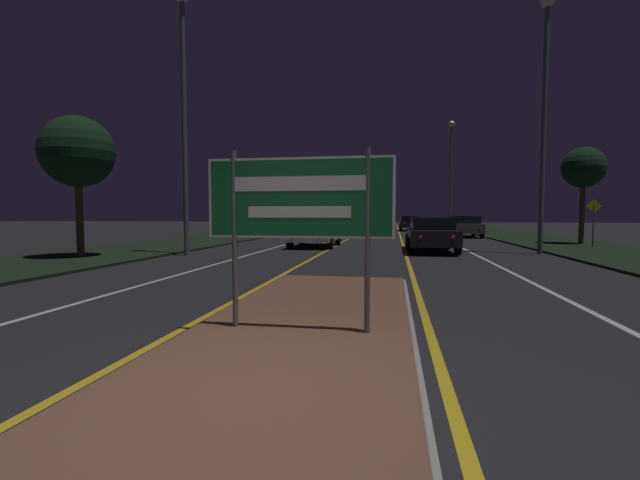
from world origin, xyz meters
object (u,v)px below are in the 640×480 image
(streetlight_right_far, at_px, (451,157))
(warning_sign, at_px, (594,218))
(car_receding_2, at_px, (410,223))
(streetlight_right_near, at_px, (545,88))
(car_approaching_0, at_px, (315,231))
(highway_sign, at_px, (299,204))
(car_receding_1, at_px, (464,226))
(streetlight_left_near, at_px, (183,76))
(car_receding_0, at_px, (431,233))

(streetlight_right_far, relative_size, warning_sign, 4.98)
(car_receding_2, distance_m, warning_sign, 20.90)
(streetlight_right_near, height_order, streetlight_right_far, streetlight_right_far)
(car_approaching_0, distance_m, warning_sign, 12.30)
(car_receding_2, bearing_deg, highway_sign, -94.28)
(car_receding_1, relative_size, car_approaching_0, 1.11)
(warning_sign, bearing_deg, streetlight_right_near, -136.23)
(streetlight_left_near, relative_size, car_receding_2, 2.16)
(car_receding_1, height_order, car_approaching_0, car_receding_1)
(streetlight_left_near, relative_size, car_receding_0, 2.00)
(car_receding_0, distance_m, warning_sign, 7.56)
(streetlight_right_near, distance_m, car_receding_0, 6.83)
(warning_sign, bearing_deg, car_receding_0, -160.97)
(highway_sign, bearing_deg, warning_sign, 57.54)
(streetlight_right_near, xyz_separation_m, car_receding_0, (-4.02, 0.51, -5.50))
(highway_sign, relative_size, car_receding_2, 0.52)
(car_receding_2, distance_m, car_approaching_0, 20.99)
(streetlight_right_far, distance_m, car_receding_1, 14.50)
(streetlight_left_near, height_order, streetlight_right_near, streetlight_right_near)
(highway_sign, bearing_deg, car_receding_0, 78.36)
(highway_sign, xyz_separation_m, streetlight_right_far, (6.53, 37.86, 5.38))
(car_approaching_0, height_order, warning_sign, warning_sign)
(warning_sign, bearing_deg, car_approaching_0, -176.56)
(car_receding_1, xyz_separation_m, car_approaching_0, (-8.32, -10.17, 0.00))
(car_receding_0, height_order, car_approaching_0, car_receding_0)
(car_receding_0, height_order, car_receding_2, car_receding_0)
(streetlight_left_near, bearing_deg, streetlight_right_near, 12.17)
(car_receding_0, height_order, car_receding_1, car_receding_1)
(highway_sign, xyz_separation_m, car_receding_1, (5.84, 24.82, -0.91))
(car_receding_1, height_order, car_receding_2, car_receding_1)
(streetlight_right_far, height_order, car_receding_1, streetlight_right_far)
(highway_sign, distance_m, car_receding_0, 13.23)
(streetlight_right_far, bearing_deg, car_receding_1, -93.04)
(car_receding_0, bearing_deg, car_receding_2, 90.10)
(streetlight_right_near, relative_size, car_receding_0, 2.01)
(streetlight_right_near, xyz_separation_m, car_receding_1, (-0.85, 12.41, -5.50))
(streetlight_right_far, relative_size, car_receding_2, 2.33)
(car_receding_0, xyz_separation_m, car_approaching_0, (-5.14, 1.72, -0.00))
(car_receding_1, relative_size, car_receding_2, 1.05)
(streetlight_left_near, relative_size, car_approaching_0, 2.28)
(streetlight_right_far, relative_size, car_receding_0, 2.16)
(car_receding_2, height_order, car_approaching_0, car_approaching_0)
(streetlight_right_far, height_order, warning_sign, streetlight_right_far)
(streetlight_right_far, bearing_deg, streetlight_right_near, -89.65)
(highway_sign, bearing_deg, streetlight_right_far, 80.22)
(streetlight_left_near, distance_m, car_approaching_0, 8.62)
(streetlight_right_near, relative_size, streetlight_right_far, 0.93)
(streetlight_right_near, height_order, car_approaching_0, streetlight_right_near)
(highway_sign, relative_size, streetlight_left_near, 0.24)
(streetlight_left_near, height_order, streetlight_right_far, streetlight_right_far)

